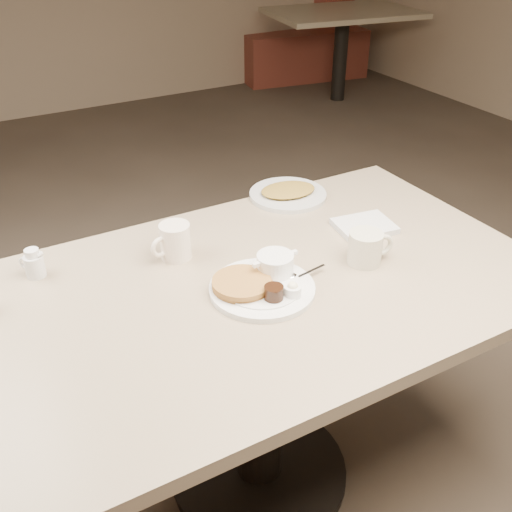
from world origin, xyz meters
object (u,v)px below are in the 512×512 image
diner_table (260,334)px  coffee_mug_near (366,247)px  hash_plate (288,193)px  main_plate (262,282)px  coffee_mug_far (174,242)px  booth_back_right (305,35)px  creamer_right (34,264)px

diner_table → coffee_mug_near: 0.37m
hash_plate → diner_table: bearing=-130.2°
main_plate → diner_table: bearing=71.9°
diner_table → coffee_mug_far: bearing=122.4°
coffee_mug_near → booth_back_right: size_ratio=0.09×
diner_table → hash_plate: 0.54m
main_plate → creamer_right: size_ratio=4.12×
diner_table → creamer_right: creamer_right is taller
coffee_mug_far → hash_plate: bearing=19.7°
coffee_mug_near → coffee_mug_far: bearing=147.9°
diner_table → coffee_mug_near: size_ratio=10.84×
main_plate → booth_back_right: booth_back_right is taller
main_plate → hash_plate: 0.54m
diner_table → hash_plate: (0.33, 0.39, 0.18)m
main_plate → coffee_mug_far: (-0.13, 0.25, 0.03)m
coffee_mug_near → hash_plate: (0.03, 0.44, -0.03)m
creamer_right → booth_back_right: booth_back_right is taller
coffee_mug_far → coffee_mug_near: bearing=-32.1°
hash_plate → main_plate: bearing=-129.0°
coffee_mug_far → hash_plate: 0.50m
main_plate → hash_plate: bearing=51.0°
diner_table → creamer_right: (-0.50, 0.32, 0.21)m
creamer_right → diner_table: bearing=-32.5°
hash_plate → coffee_mug_far: bearing=-160.3°
booth_back_right → coffee_mug_far: bearing=-128.0°
main_plate → creamer_right: creamer_right is taller
diner_table → creamer_right: size_ratio=18.75×
coffee_mug_near → creamer_right: bearing=155.0°
coffee_mug_near → booth_back_right: 4.61m
diner_table → main_plate: size_ratio=4.55×
diner_table → main_plate: bearing=-108.1°
hash_plate → booth_back_right: bearing=55.6°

